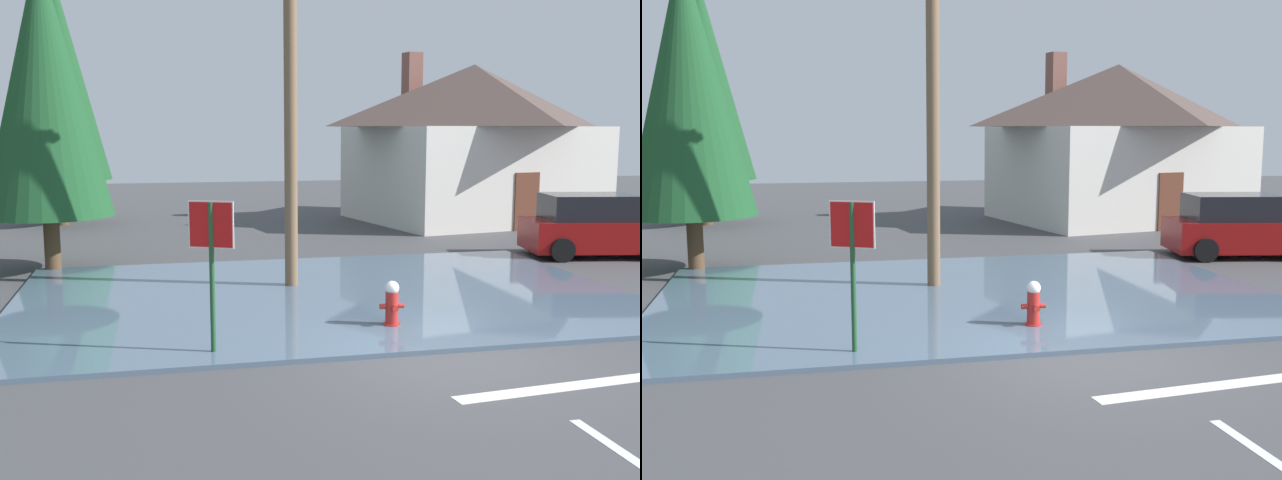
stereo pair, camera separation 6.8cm
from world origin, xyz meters
TOP-DOWN VIEW (x-y plane):
  - ground_plane at (0.00, 0.00)m, footprint 80.00×80.00m
  - flood_puddle at (-0.96, 4.37)m, footprint 12.48×8.58m
  - lane_stop_bar at (0.94, -1.69)m, footprint 3.33×0.62m
  - stop_sign_near at (-3.57, 0.75)m, footprint 0.65×0.33m
  - fire_hydrant at (-0.41, 1.65)m, footprint 0.43×0.37m
  - utility_pole at (-1.49, 5.35)m, footprint 1.60×0.28m
  - house at (7.63, 16.28)m, footprint 9.81×8.56m
  - parked_car at (7.48, 7.67)m, footprint 4.31×2.67m
  - pine_tree_tall_left at (-7.62, 18.16)m, footprint 3.69×3.69m
  - pine_tree_mid_left at (-6.81, 8.58)m, footprint 3.05×3.05m

SIDE VIEW (x-z plane):
  - ground_plane at x=0.00m, z-range -0.10..0.00m
  - lane_stop_bar at x=0.94m, z-range 0.00..0.01m
  - flood_puddle at x=-0.96m, z-range 0.00..0.08m
  - fire_hydrant at x=-0.41m, z-range -0.01..0.84m
  - parked_car at x=7.48m, z-range -0.05..1.66m
  - stop_sign_near at x=-3.57m, z-range 0.51..2.90m
  - house at x=7.63m, z-range -0.12..6.24m
  - utility_pole at x=-1.49m, z-range 0.17..8.22m
  - pine_tree_mid_left at x=-6.81m, z-range 0.67..8.30m
  - pine_tree_tall_left at x=-7.62m, z-range 0.81..10.04m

